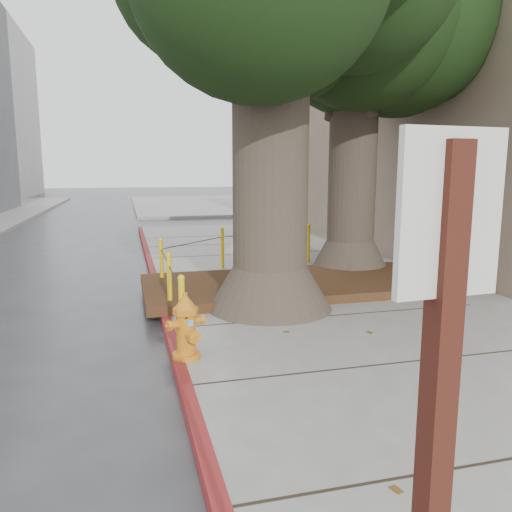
{
  "coord_description": "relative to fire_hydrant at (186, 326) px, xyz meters",
  "views": [
    {
      "loc": [
        -2.54,
        -4.96,
        2.38
      ],
      "look_at": [
        -0.65,
        2.27,
        1.1
      ],
      "focal_mm": 35.0,
      "sensor_mm": 36.0,
      "label": 1
    }
  ],
  "objects": [
    {
      "name": "sidewalk_far",
      "position": [
        7.9,
        29.21,
        -0.47
      ],
      "size": [
        16.0,
        20.0,
        0.15
      ],
      "primitive_type": "cube",
      "color": "slate",
      "rests_on": "ground"
    },
    {
      "name": "building_side_white",
      "position": [
        17.9,
        25.21,
        3.96
      ],
      "size": [
        10.0,
        10.0,
        9.0
      ],
      "primitive_type": "cube",
      "color": "silver",
      "rests_on": "ground"
    },
    {
      "name": "car_silver",
      "position": [
        7.66,
        17.85,
        0.15
      ],
      "size": [
        4.23,
        2.17,
        1.38
      ],
      "primitive_type": "imported",
      "rotation": [
        0.0,
        0.0,
        1.43
      ],
      "color": "#B1B2B7",
      "rests_on": "ground"
    },
    {
      "name": "fire_hydrant",
      "position": [
        0.0,
        0.0,
        0.0
      ],
      "size": [
        0.43,
        0.43,
        0.81
      ],
      "rotation": [
        0.0,
        0.0,
        0.37
      ],
      "color": "orange",
      "rests_on": "sidewalk_main"
    },
    {
      "name": "building_side_grey",
      "position": [
        23.9,
        31.21,
        5.46
      ],
      "size": [
        12.0,
        14.0,
        12.0
      ],
      "primitive_type": "cube",
      "color": "slate",
      "rests_on": "ground"
    },
    {
      "name": "planter_bed",
      "position": [
        2.8,
        3.11,
        -0.31
      ],
      "size": [
        6.4,
        2.6,
        0.16
      ],
      "primitive_type": "cube",
      "color": "black",
      "rests_on": "sidewalk_main"
    },
    {
      "name": "bollard_ring",
      "position": [
        1.03,
        3.58,
        0.12
      ],
      "size": [
        3.79,
        5.39,
        0.95
      ],
      "color": "yellow",
      "rests_on": "sidewalk_main"
    },
    {
      "name": "ground",
      "position": [
        1.9,
        -0.79,
        -0.54
      ],
      "size": [
        140.0,
        140.0,
        0.0
      ],
      "primitive_type": "plane",
      "color": "#28282B",
      "rests_on": "ground"
    },
    {
      "name": "car_red",
      "position": [
        14.07,
        19.19,
        0.04
      ],
      "size": [
        3.7,
        1.71,
        1.18
      ],
      "primitive_type": "imported",
      "rotation": [
        0.0,
        0.0,
        1.7
      ],
      "color": "maroon",
      "rests_on": "ground"
    },
    {
      "name": "tree_far",
      "position": [
        4.53,
        4.53,
        4.48
      ],
      "size": [
        4.5,
        3.8,
        7.17
      ],
      "color": "#4C3F33",
      "rests_on": "sidewalk_main"
    },
    {
      "name": "curb_red",
      "position": [
        -0.1,
        1.71,
        -0.47
      ],
      "size": [
        0.14,
        26.0,
        0.16
      ],
      "primitive_type": "cube",
      "color": "maroon",
      "rests_on": "ground"
    }
  ]
}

